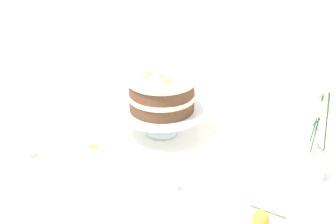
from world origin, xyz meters
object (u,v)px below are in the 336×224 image
Objects in this scene: teacup at (168,181)px; fallen_rose at (261,219)px; flower_vase at (317,144)px; layer_cake at (162,92)px; dining_table at (171,174)px; cake_stand at (162,113)px.

teacup is 1.21× the size of fallen_rose.
fallen_rose is at bearing -102.46° from flower_vase.
layer_cake is 0.34m from teacup.
flower_vase is 0.30m from fallen_rose.
dining_table is 4.35× the size of flower_vase.
teacup reaches higher than fallen_rose.
dining_table is at bearing -46.25° from cake_stand.
flower_vase is (0.52, 0.00, -0.05)m from layer_cake.
dining_table is at bearing 152.40° from fallen_rose.
flower_vase reaches higher than layer_cake.
teacup is at bearing -142.64° from flower_vase.
layer_cake is 1.87× the size of teacup.
cake_stand is (-0.08, 0.09, 0.17)m from dining_table.
flower_vase reaches higher than fallen_rose.
flower_vase reaches higher than cake_stand.
cake_stand is 0.32m from teacup.
layer_cake is 0.72× the size of flower_vase.
layer_cake is at bearing 148.29° from fallen_rose.
cake_stand is at bearing 148.29° from fallen_rose.
dining_table is at bearing -46.24° from layer_cake.
flower_vase is 3.15× the size of fallen_rose.
teacup is at bearing -63.15° from dining_table.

